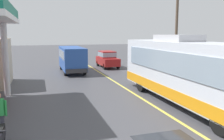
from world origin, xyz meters
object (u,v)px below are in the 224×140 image
object	(u,v)px
coach_bus_main	(187,72)
car_trailing_behind_bus	(107,58)
minibus_opposing_lane	(72,57)
motorcycle_parked_forecourt	(0,138)

from	to	relation	value
coach_bus_main	car_trailing_behind_bus	bearing A→B (deg)	90.30
minibus_opposing_lane	coach_bus_main	bearing A→B (deg)	-71.43
minibus_opposing_lane	motorcycle_parked_forecourt	distance (m)	16.33
minibus_opposing_lane	motorcycle_parked_forecourt	world-z (taller)	minibus_opposing_lane
minibus_opposing_lane	motorcycle_parked_forecourt	xyz separation A→B (m)	(-4.42, -15.68, -1.03)
minibus_opposing_lane	car_trailing_behind_bus	xyz separation A→B (m)	(4.23, 2.14, -0.46)
coach_bus_main	motorcycle_parked_forecourt	distance (m)	9.28
coach_bus_main	minibus_opposing_lane	distance (m)	13.54
car_trailing_behind_bus	coach_bus_main	bearing A→B (deg)	-89.70
coach_bus_main	motorcycle_parked_forecourt	size ratio (longest dim) A/B	6.13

